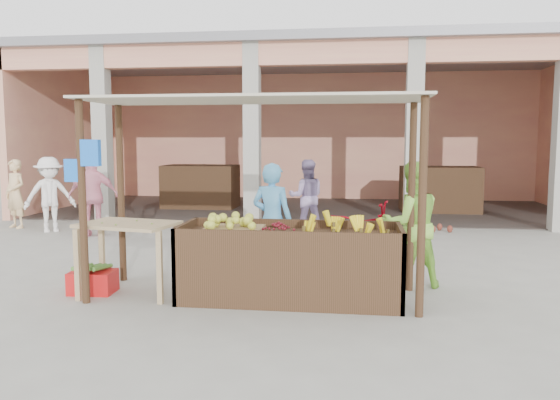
# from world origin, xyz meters

# --- Properties ---
(ground) EXTENTS (60.00, 60.00, 0.00)m
(ground) POSITION_xyz_m (0.00, 0.00, 0.00)
(ground) COLOR gray
(ground) RESTS_ON ground
(market_building) EXTENTS (14.40, 6.40, 4.20)m
(market_building) POSITION_xyz_m (0.05, 8.93, 2.70)
(market_building) COLOR #F1A77E
(market_building) RESTS_ON ground
(fruit_stall) EXTENTS (2.60, 0.95, 0.80)m
(fruit_stall) POSITION_xyz_m (0.50, 0.00, 0.40)
(fruit_stall) COLOR #452B1B
(fruit_stall) RESTS_ON ground
(stall_awning) EXTENTS (4.09, 1.35, 2.39)m
(stall_awning) POSITION_xyz_m (-0.01, 0.06, 1.98)
(stall_awning) COLOR #452B1B
(stall_awning) RESTS_ON ground
(banana_heap) EXTENTS (1.10, 0.60, 0.20)m
(banana_heap) POSITION_xyz_m (1.13, -0.05, 0.90)
(banana_heap) COLOR yellow
(banana_heap) RESTS_ON fruit_stall
(melon_tray) EXTENTS (0.68, 0.59, 0.19)m
(melon_tray) POSITION_xyz_m (-0.18, -0.02, 0.89)
(melon_tray) COLOR #95764D
(melon_tray) RESTS_ON fruit_stall
(berry_heap) EXTENTS (0.40, 0.33, 0.13)m
(berry_heap) POSITION_xyz_m (0.34, 0.06, 0.86)
(berry_heap) COLOR maroon
(berry_heap) RESTS_ON fruit_stall
(side_table) EXTENTS (1.23, 0.93, 0.90)m
(side_table) POSITION_xyz_m (-1.48, -0.06, 0.75)
(side_table) COLOR tan
(side_table) RESTS_ON ground
(papaya_pile) EXTENTS (0.78, 0.45, 0.22)m
(papaya_pile) POSITION_xyz_m (-1.48, -0.06, 1.01)
(papaya_pile) COLOR #56912F
(papaya_pile) RESTS_ON side_table
(red_crate) EXTENTS (0.55, 0.41, 0.28)m
(red_crate) POSITION_xyz_m (-1.97, -0.04, 0.14)
(red_crate) COLOR red
(red_crate) RESTS_ON ground
(plantain_bundle) EXTENTS (0.44, 0.31, 0.09)m
(plantain_bundle) POSITION_xyz_m (-1.97, -0.04, 0.32)
(plantain_bundle) COLOR #4A812F
(plantain_bundle) RESTS_ON red_crate
(produce_sacks) EXTENTS (0.97, 0.72, 0.59)m
(produce_sacks) POSITION_xyz_m (2.96, 5.21, 0.29)
(produce_sacks) COLOR maroon
(produce_sacks) RESTS_ON ground
(vendor_blue) EXTENTS (0.74, 0.62, 1.70)m
(vendor_blue) POSITION_xyz_m (0.14, 1.01, 0.85)
(vendor_blue) COLOR #51A2D8
(vendor_blue) RESTS_ON ground
(vendor_green) EXTENTS (0.91, 0.65, 1.71)m
(vendor_green) POSITION_xyz_m (1.98, 0.81, 0.86)
(vendor_green) COLOR #87C941
(vendor_green) RESTS_ON ground
(motorcycle) EXTENTS (1.06, 1.96, 0.97)m
(motorcycle) POSITION_xyz_m (1.24, 2.40, 0.49)
(motorcycle) COLOR #9B0312
(motorcycle) RESTS_ON ground
(shopper_a) EXTENTS (1.19, 1.07, 1.68)m
(shopper_a) POSITION_xyz_m (-4.97, 4.15, 0.84)
(shopper_a) COLOR white
(shopper_a) RESTS_ON ground
(shopper_b) EXTENTS (1.12, 0.80, 1.72)m
(shopper_b) POSITION_xyz_m (-3.85, 3.81, 0.86)
(shopper_b) COLOR pink
(shopper_b) RESTS_ON ground
(shopper_e) EXTENTS (0.70, 0.62, 1.55)m
(shopper_e) POSITION_xyz_m (-5.99, 4.53, 0.77)
(shopper_e) COLOR #F5C88C
(shopper_e) RESTS_ON ground
(shopper_f) EXTENTS (0.86, 0.58, 1.65)m
(shopper_f) POSITION_xyz_m (0.29, 4.69, 0.82)
(shopper_f) COLOR #8F79A5
(shopper_f) RESTS_ON ground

